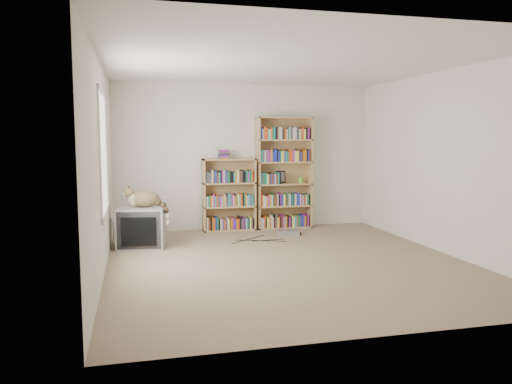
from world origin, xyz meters
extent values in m
cube|color=#9C896A|center=(0.00, 0.00, 0.00)|extent=(4.50, 5.00, 0.01)
cube|color=white|center=(0.00, 2.50, 1.25)|extent=(4.50, 0.02, 2.50)
cube|color=white|center=(0.00, -2.50, 1.25)|extent=(4.50, 0.02, 2.50)
cube|color=white|center=(-2.25, 0.00, 1.25)|extent=(0.02, 5.00, 2.50)
cube|color=white|center=(2.25, 0.00, 1.25)|extent=(0.02, 5.00, 2.50)
cube|color=white|center=(0.00, 0.00, 2.50)|extent=(4.50, 5.00, 0.02)
cube|color=white|center=(-2.24, 0.20, 1.40)|extent=(0.02, 1.22, 1.52)
cube|color=#949496|center=(-1.80, 1.36, 0.29)|extent=(0.75, 0.70, 0.58)
cube|color=black|center=(-1.84, 1.08, 0.29)|extent=(0.61, 0.13, 0.53)
cube|color=black|center=(-1.85, 1.06, 0.28)|extent=(0.49, 0.09, 0.41)
cube|color=black|center=(-1.78, 1.49, 0.28)|extent=(0.45, 0.39, 0.35)
ellipsoid|color=#3C2A18|center=(-1.76, 1.40, 0.70)|extent=(0.45, 0.30, 0.24)
ellipsoid|color=#3C2A18|center=(-1.64, 1.40, 0.69)|extent=(0.21, 0.22, 0.18)
ellipsoid|color=#C3AD8D|center=(-1.90, 1.38, 0.69)|extent=(0.18, 0.18, 0.20)
ellipsoid|color=#3C2A18|center=(-1.97, 1.38, 0.80)|extent=(0.16, 0.15, 0.15)
sphere|color=beige|center=(-2.03, 1.38, 0.78)|extent=(0.06, 0.06, 0.06)
cone|color=black|center=(-1.96, 1.35, 0.87)|extent=(0.06, 0.07, 0.08)
cone|color=black|center=(-1.97, 1.43, 0.87)|extent=(0.06, 0.07, 0.08)
cube|color=#AC7D56|center=(0.18, 2.34, 0.97)|extent=(0.03, 0.30, 1.94)
cube|color=#AC7D56|center=(1.13, 2.34, 0.97)|extent=(0.02, 0.30, 1.94)
cube|color=#AC7D56|center=(0.66, 2.48, 0.97)|extent=(0.97, 0.03, 1.94)
cube|color=#AC7D56|center=(0.66, 2.34, 1.93)|extent=(0.97, 0.30, 0.02)
cube|color=#AC7D56|center=(0.66, 2.34, 0.01)|extent=(0.97, 0.30, 0.03)
cube|color=#AC7D56|center=(0.66, 2.34, 0.40)|extent=(0.97, 0.30, 0.03)
cube|color=#AC7D56|center=(0.66, 2.34, 0.78)|extent=(0.97, 0.30, 0.02)
cube|color=#AC7D56|center=(0.66, 2.34, 1.16)|extent=(0.97, 0.30, 0.02)
cube|color=#AC7D56|center=(0.66, 2.34, 1.54)|extent=(0.97, 0.30, 0.02)
cube|color=#CC491B|center=(0.66, 2.34, 0.12)|extent=(0.89, 0.24, 0.19)
cube|color=#1A2BAB|center=(0.66, 2.34, 0.50)|extent=(0.89, 0.24, 0.19)
cube|color=#12673F|center=(0.66, 2.34, 0.89)|extent=(0.89, 0.24, 0.19)
cube|color=beige|center=(0.66, 2.34, 1.27)|extent=(0.89, 0.24, 0.19)
cube|color=black|center=(0.66, 2.34, 1.65)|extent=(0.89, 0.24, 0.19)
cube|color=#AC7D56|center=(-0.76, 2.34, 0.62)|extent=(0.02, 0.30, 1.23)
cube|color=#AC7D56|center=(0.11, 2.34, 0.62)|extent=(0.02, 0.30, 1.23)
cube|color=#AC7D56|center=(-0.32, 2.48, 0.62)|extent=(0.90, 0.03, 1.23)
cube|color=#AC7D56|center=(-0.32, 2.34, 1.22)|extent=(0.90, 0.30, 0.02)
cube|color=#AC7D56|center=(-0.32, 2.34, 0.01)|extent=(0.90, 0.30, 0.03)
cube|color=#AC7D56|center=(-0.32, 2.34, 0.41)|extent=(0.90, 0.30, 0.03)
cube|color=#AC7D56|center=(-0.32, 2.34, 0.82)|extent=(0.90, 0.30, 0.02)
cube|color=#CC491B|center=(-0.32, 2.34, 0.12)|extent=(0.82, 0.24, 0.19)
cube|color=#1A2BAB|center=(-0.32, 2.34, 0.52)|extent=(0.82, 0.24, 0.19)
cube|color=#12673F|center=(-0.32, 2.34, 0.92)|extent=(0.82, 0.24, 0.19)
cube|color=#CC491B|center=(-0.41, 2.35, 1.31)|extent=(0.18, 0.23, 0.15)
cylinder|color=#73B433|center=(0.96, 2.34, 0.84)|extent=(0.09, 0.09, 0.10)
cube|color=black|center=(0.63, 2.44, 0.90)|extent=(0.16, 0.05, 0.21)
cube|color=#A4A4A8|center=(0.53, 1.70, 0.04)|extent=(0.40, 0.32, 0.08)
cube|color=silver|center=(-2.24, 1.71, 0.32)|extent=(0.01, 0.08, 0.13)
camera|label=1|loc=(-1.87, -6.00, 1.59)|focal=35.00mm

